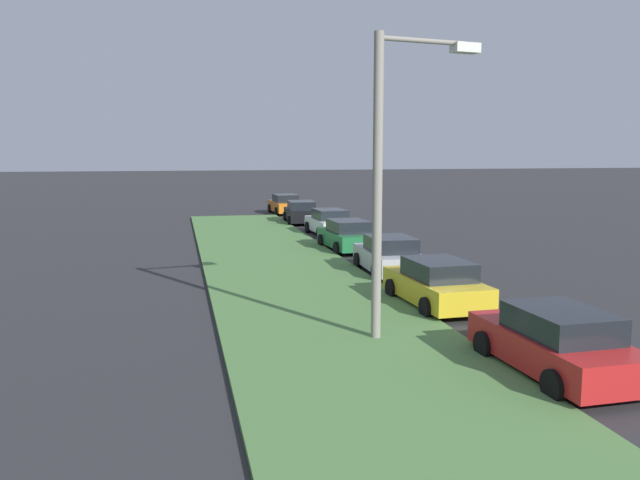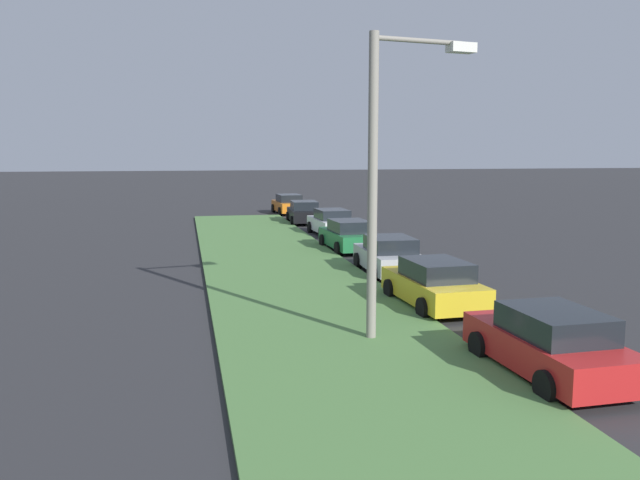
# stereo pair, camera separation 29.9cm
# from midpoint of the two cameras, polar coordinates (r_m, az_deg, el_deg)

# --- Properties ---
(grass_median) EXTENTS (60.00, 6.00, 0.12)m
(grass_median) POSITION_cam_midpoint_polar(r_m,az_deg,el_deg) (17.73, 1.09, -7.46)
(grass_median) COLOR #517F42
(grass_median) RESTS_ON ground
(parked_car_red) EXTENTS (4.36, 2.14, 1.47)m
(parked_car_red) POSITION_cam_midpoint_polar(r_m,az_deg,el_deg) (14.75, 19.93, -8.46)
(parked_car_red) COLOR red
(parked_car_red) RESTS_ON ground
(parked_car_yellow) EXTENTS (4.38, 2.17, 1.47)m
(parked_car_yellow) POSITION_cam_midpoint_polar(r_m,az_deg,el_deg) (20.16, 10.32, -3.80)
(parked_car_yellow) COLOR gold
(parked_car_yellow) RESTS_ON ground
(parked_car_silver) EXTENTS (4.35, 2.12, 1.47)m
(parked_car_silver) POSITION_cam_midpoint_polar(r_m,az_deg,el_deg) (25.26, 6.37, -1.38)
(parked_car_silver) COLOR #B2B5BA
(parked_car_silver) RESTS_ON ground
(parked_car_green) EXTENTS (4.38, 2.18, 1.47)m
(parked_car_green) POSITION_cam_midpoint_polar(r_m,az_deg,el_deg) (31.01, 2.78, 0.37)
(parked_car_green) COLOR #1E6B38
(parked_car_green) RESTS_ON ground
(parked_car_white) EXTENTS (4.37, 2.16, 1.47)m
(parked_car_white) POSITION_cam_midpoint_polar(r_m,az_deg,el_deg) (36.68, 1.23, 1.53)
(parked_car_white) COLOR silver
(parked_car_white) RESTS_ON ground
(parked_car_black) EXTENTS (4.40, 2.21, 1.47)m
(parked_car_black) POSITION_cam_midpoint_polar(r_m,az_deg,el_deg) (42.62, -1.21, 2.41)
(parked_car_black) COLOR black
(parked_car_black) RESTS_ON ground
(parked_car_orange) EXTENTS (4.39, 2.19, 1.47)m
(parked_car_orange) POSITION_cam_midpoint_polar(r_m,az_deg,el_deg) (49.09, -2.58, 3.12)
(parked_car_orange) COLOR orange
(parked_car_orange) RESTS_ON ground
(streetlight) EXTENTS (0.77, 2.86, 7.50)m
(streetlight) POSITION_cam_midpoint_polar(r_m,az_deg,el_deg) (16.04, 6.30, 6.54)
(streetlight) COLOR gray
(streetlight) RESTS_ON ground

